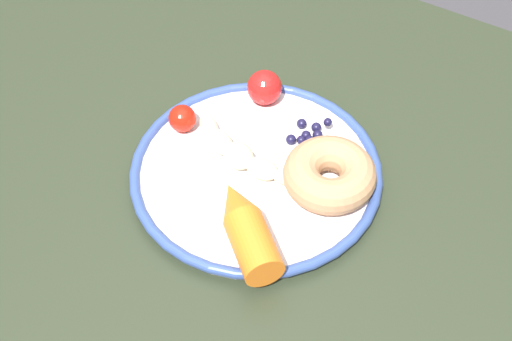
% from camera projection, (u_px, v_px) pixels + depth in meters
% --- Properties ---
extents(dining_table, '(1.13, 0.85, 0.75)m').
position_uv_depth(dining_table, '(223.00, 226.00, 0.86)').
color(dining_table, '#293121').
rests_on(dining_table, ground_plane).
extents(plate, '(0.28, 0.28, 0.02)m').
position_uv_depth(plate, '(256.00, 172.00, 0.79)').
color(plate, silver).
rests_on(plate, dining_table).
extents(banana, '(0.16, 0.06, 0.03)m').
position_uv_depth(banana, '(242.00, 154.00, 0.79)').
color(banana, beige).
rests_on(banana, plate).
extents(carrot_orange, '(0.12, 0.11, 0.04)m').
position_uv_depth(carrot_orange, '(246.00, 227.00, 0.71)').
color(carrot_orange, orange).
rests_on(carrot_orange, plate).
extents(donut, '(0.14, 0.14, 0.04)m').
position_uv_depth(donut, '(330.00, 175.00, 0.76)').
color(donut, tan).
rests_on(donut, plate).
extents(blueberry_pile, '(0.05, 0.05, 0.02)m').
position_uv_depth(blueberry_pile, '(311.00, 136.00, 0.81)').
color(blueberry_pile, '#191638').
rests_on(blueberry_pile, plate).
extents(tomato_near, '(0.04, 0.04, 0.04)m').
position_uv_depth(tomato_near, '(264.00, 87.00, 0.84)').
color(tomato_near, red).
rests_on(tomato_near, plate).
extents(tomato_mid, '(0.03, 0.03, 0.03)m').
position_uv_depth(tomato_mid, '(182.00, 118.00, 0.82)').
color(tomato_mid, red).
rests_on(tomato_mid, plate).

